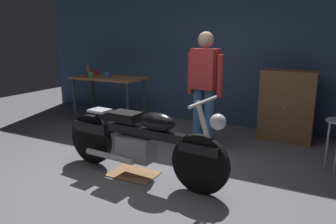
{
  "coord_description": "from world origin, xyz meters",
  "views": [
    {
      "loc": [
        1.8,
        -2.84,
        1.6
      ],
      "look_at": [
        -0.02,
        0.7,
        0.65
      ],
      "focal_mm": 33.83,
      "sensor_mm": 36.0,
      "label": 1
    }
  ],
  "objects_px": {
    "motorcycle": "(141,140)",
    "bottle": "(88,70)",
    "person_standing": "(205,86)",
    "mug_blue_enamel": "(107,75)",
    "mug_green_speckled": "(91,75)",
    "wooden_dresser": "(287,106)",
    "mug_red_diner": "(95,73)"
  },
  "relations": [
    {
      "from": "motorcycle",
      "to": "wooden_dresser",
      "type": "xyz_separation_m",
      "value": [
        1.3,
        2.22,
        0.1
      ]
    },
    {
      "from": "mug_red_diner",
      "to": "wooden_dresser",
      "type": "bearing_deg",
      "value": 9.99
    },
    {
      "from": "mug_green_speckled",
      "to": "bottle",
      "type": "bearing_deg",
      "value": 137.84
    },
    {
      "from": "wooden_dresser",
      "to": "mug_blue_enamel",
      "type": "height_order",
      "value": "wooden_dresser"
    },
    {
      "from": "mug_green_speckled",
      "to": "bottle",
      "type": "distance_m",
      "value": 0.36
    },
    {
      "from": "motorcycle",
      "to": "mug_red_diner",
      "type": "xyz_separation_m",
      "value": [
        -2.0,
        1.64,
        0.5
      ]
    },
    {
      "from": "mug_blue_enamel",
      "to": "motorcycle",
      "type": "bearing_deg",
      "value": -42.59
    },
    {
      "from": "motorcycle",
      "to": "person_standing",
      "type": "height_order",
      "value": "person_standing"
    },
    {
      "from": "motorcycle",
      "to": "bottle",
      "type": "bearing_deg",
      "value": 147.42
    },
    {
      "from": "mug_red_diner",
      "to": "bottle",
      "type": "xyz_separation_m",
      "value": [
        -0.16,
        -0.01,
        0.05
      ]
    },
    {
      "from": "mug_blue_enamel",
      "to": "mug_green_speckled",
      "type": "height_order",
      "value": "mug_blue_enamel"
    },
    {
      "from": "wooden_dresser",
      "to": "bottle",
      "type": "height_order",
      "value": "bottle"
    },
    {
      "from": "motorcycle",
      "to": "mug_blue_enamel",
      "type": "relative_size",
      "value": 20.68
    },
    {
      "from": "person_standing",
      "to": "mug_green_speckled",
      "type": "height_order",
      "value": "person_standing"
    },
    {
      "from": "mug_blue_enamel",
      "to": "bottle",
      "type": "bearing_deg",
      "value": 161.92
    },
    {
      "from": "person_standing",
      "to": "mug_blue_enamel",
      "type": "height_order",
      "value": "person_standing"
    },
    {
      "from": "mug_green_speckled",
      "to": "bottle",
      "type": "height_order",
      "value": "bottle"
    },
    {
      "from": "mug_blue_enamel",
      "to": "mug_green_speckled",
      "type": "bearing_deg",
      "value": -171.72
    },
    {
      "from": "person_standing",
      "to": "mug_red_diner",
      "type": "bearing_deg",
      "value": 1.95
    },
    {
      "from": "person_standing",
      "to": "mug_blue_enamel",
      "type": "bearing_deg",
      "value": 5.74
    },
    {
      "from": "motorcycle",
      "to": "mug_blue_enamel",
      "type": "xyz_separation_m",
      "value": [
        -1.57,
        1.45,
        0.5
      ]
    },
    {
      "from": "mug_red_diner",
      "to": "bottle",
      "type": "distance_m",
      "value": 0.17
    },
    {
      "from": "bottle",
      "to": "wooden_dresser",
      "type": "bearing_deg",
      "value": 9.63
    },
    {
      "from": "person_standing",
      "to": "bottle",
      "type": "xyz_separation_m",
      "value": [
        -2.44,
        0.38,
        0.07
      ]
    },
    {
      "from": "wooden_dresser",
      "to": "mug_blue_enamel",
      "type": "relative_size",
      "value": 10.4
    },
    {
      "from": "bottle",
      "to": "person_standing",
      "type": "bearing_deg",
      "value": -8.8
    },
    {
      "from": "wooden_dresser",
      "to": "bottle",
      "type": "distance_m",
      "value": 3.53
    },
    {
      "from": "wooden_dresser",
      "to": "mug_blue_enamel",
      "type": "xyz_separation_m",
      "value": [
        -2.87,
        -0.78,
        0.4
      ]
    },
    {
      "from": "motorcycle",
      "to": "mug_green_speckled",
      "type": "height_order",
      "value": "motorcycle"
    },
    {
      "from": "mug_green_speckled",
      "to": "wooden_dresser",
      "type": "bearing_deg",
      "value": 14.46
    },
    {
      "from": "person_standing",
      "to": "mug_blue_enamel",
      "type": "xyz_separation_m",
      "value": [
        -1.86,
        0.19,
        0.02
      ]
    },
    {
      "from": "motorcycle",
      "to": "mug_green_speckled",
      "type": "relative_size",
      "value": 18.04
    }
  ]
}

